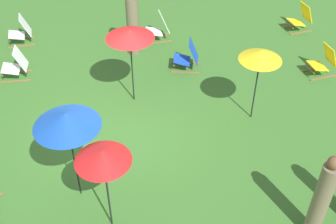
{
  "coord_description": "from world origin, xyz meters",
  "views": [
    {
      "loc": [
        7.18,
        0.7,
        6.51
      ],
      "look_at": [
        0.0,
        1.2,
        0.5
      ],
      "focal_mm": 45.93,
      "sensor_mm": 36.0,
      "label": 1
    }
  ],
  "objects_px": {
    "deckchair_1": "(159,28)",
    "deckchair_9": "(323,62)",
    "deckchair_6": "(16,65)",
    "umbrella_2": "(103,156)",
    "person_1": "(133,24)",
    "deckchair_5": "(188,57)",
    "deckchair_7": "(21,31)",
    "umbrella_0": "(261,55)",
    "person_2": "(322,199)",
    "umbrella_3": "(130,34)",
    "deckchair_2": "(301,18)",
    "umbrella_1": "(66,120)"
  },
  "relations": [
    {
      "from": "umbrella_0",
      "to": "deckchair_7",
      "type": "bearing_deg",
      "value": -122.6
    },
    {
      "from": "deckchair_1",
      "to": "person_2",
      "type": "bearing_deg",
      "value": 9.11
    },
    {
      "from": "deckchair_2",
      "to": "person_2",
      "type": "bearing_deg",
      "value": -30.82
    },
    {
      "from": "deckchair_6",
      "to": "umbrella_1",
      "type": "relative_size",
      "value": 0.41
    },
    {
      "from": "umbrella_3",
      "to": "umbrella_0",
      "type": "bearing_deg",
      "value": 72.55
    },
    {
      "from": "deckchair_9",
      "to": "person_2",
      "type": "relative_size",
      "value": 0.46
    },
    {
      "from": "umbrella_2",
      "to": "deckchair_5",
      "type": "bearing_deg",
      "value": 158.87
    },
    {
      "from": "deckchair_9",
      "to": "umbrella_3",
      "type": "distance_m",
      "value": 5.2
    },
    {
      "from": "deckchair_5",
      "to": "person_1",
      "type": "height_order",
      "value": "person_1"
    },
    {
      "from": "deckchair_2",
      "to": "umbrella_0",
      "type": "relative_size",
      "value": 0.48
    },
    {
      "from": "deckchair_9",
      "to": "umbrella_0",
      "type": "bearing_deg",
      "value": -66.75
    },
    {
      "from": "deckchair_5",
      "to": "person_1",
      "type": "bearing_deg",
      "value": -114.36
    },
    {
      "from": "umbrella_2",
      "to": "umbrella_3",
      "type": "bearing_deg",
      "value": 173.21
    },
    {
      "from": "deckchair_6",
      "to": "deckchair_7",
      "type": "distance_m",
      "value": 1.78
    },
    {
      "from": "deckchair_1",
      "to": "deckchair_9",
      "type": "distance_m",
      "value": 4.66
    },
    {
      "from": "deckchair_7",
      "to": "deckchair_9",
      "type": "bearing_deg",
      "value": 64.36
    },
    {
      "from": "deckchair_9",
      "to": "person_2",
      "type": "height_order",
      "value": "person_2"
    },
    {
      "from": "umbrella_2",
      "to": "deckchair_6",
      "type": "bearing_deg",
      "value": -151.75
    },
    {
      "from": "deckchair_1",
      "to": "deckchair_5",
      "type": "distance_m",
      "value": 1.74
    },
    {
      "from": "person_2",
      "to": "umbrella_3",
      "type": "bearing_deg",
      "value": -91.28
    },
    {
      "from": "deckchair_2",
      "to": "deckchair_5",
      "type": "xyz_separation_m",
      "value": [
        1.89,
        -3.64,
        0.0
      ]
    },
    {
      "from": "person_1",
      "to": "person_2",
      "type": "distance_m",
      "value": 6.91
    },
    {
      "from": "deckchair_2",
      "to": "deckchair_9",
      "type": "relative_size",
      "value": 1.01
    },
    {
      "from": "umbrella_0",
      "to": "umbrella_2",
      "type": "bearing_deg",
      "value": -48.75
    },
    {
      "from": "deckchair_1",
      "to": "deckchair_6",
      "type": "xyz_separation_m",
      "value": [
        1.69,
        -3.78,
        0.0
      ]
    },
    {
      "from": "deckchair_5",
      "to": "deckchair_6",
      "type": "relative_size",
      "value": 1.0
    },
    {
      "from": "deckchair_1",
      "to": "person_2",
      "type": "distance_m",
      "value": 7.27
    },
    {
      "from": "umbrella_2",
      "to": "umbrella_3",
      "type": "xyz_separation_m",
      "value": [
        -3.62,
        0.43,
        0.07
      ]
    },
    {
      "from": "deckchair_2",
      "to": "person_1",
      "type": "distance_m",
      "value": 5.17
    },
    {
      "from": "deckchair_5",
      "to": "umbrella_0",
      "type": "xyz_separation_m",
      "value": [
        2.1,
        1.27,
        1.31
      ]
    },
    {
      "from": "deckchair_6",
      "to": "deckchair_9",
      "type": "height_order",
      "value": "same"
    },
    {
      "from": "deckchair_5",
      "to": "umbrella_1",
      "type": "xyz_separation_m",
      "value": [
        4.11,
        -2.5,
        1.5
      ]
    },
    {
      "from": "deckchair_9",
      "to": "person_2",
      "type": "distance_m",
      "value": 5.16
    },
    {
      "from": "umbrella_2",
      "to": "person_1",
      "type": "height_order",
      "value": "person_1"
    },
    {
      "from": "umbrella_0",
      "to": "umbrella_3",
      "type": "xyz_separation_m",
      "value": [
        -0.85,
        -2.72,
        0.13
      ]
    },
    {
      "from": "deckchair_1",
      "to": "person_1",
      "type": "xyz_separation_m",
      "value": [
        0.68,
        -0.75,
        0.51
      ]
    },
    {
      "from": "deckchair_9",
      "to": "umbrella_0",
      "type": "height_order",
      "value": "umbrella_0"
    },
    {
      "from": "deckchair_7",
      "to": "umbrella_2",
      "type": "distance_m",
      "value": 7.24
    },
    {
      "from": "deckchair_5",
      "to": "deckchair_2",
      "type": "bearing_deg",
      "value": 126.13
    },
    {
      "from": "umbrella_1",
      "to": "umbrella_3",
      "type": "bearing_deg",
      "value": 159.83
    },
    {
      "from": "umbrella_3",
      "to": "deckchair_9",
      "type": "bearing_deg",
      "value": 98.77
    },
    {
      "from": "deckchair_5",
      "to": "deckchair_7",
      "type": "distance_m",
      "value": 4.95
    },
    {
      "from": "deckchair_9",
      "to": "umbrella_0",
      "type": "relative_size",
      "value": 0.47
    },
    {
      "from": "deckchair_2",
      "to": "deckchair_5",
      "type": "relative_size",
      "value": 1.03
    },
    {
      "from": "deckchair_2",
      "to": "deckchair_9",
      "type": "bearing_deg",
      "value": -18.67
    },
    {
      "from": "deckchair_6",
      "to": "deckchair_7",
      "type": "xyz_separation_m",
      "value": [
        -1.77,
        -0.21,
        0.0
      ]
    },
    {
      "from": "person_2",
      "to": "deckchair_5",
      "type": "bearing_deg",
      "value": -111.52
    },
    {
      "from": "deckchair_7",
      "to": "umbrella_2",
      "type": "xyz_separation_m",
      "value": [
        6.55,
        2.77,
        1.37
      ]
    },
    {
      "from": "deckchair_2",
      "to": "deckchair_9",
      "type": "distance_m",
      "value": 2.38
    },
    {
      "from": "deckchair_7",
      "to": "person_1",
      "type": "distance_m",
      "value": 3.36
    }
  ]
}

